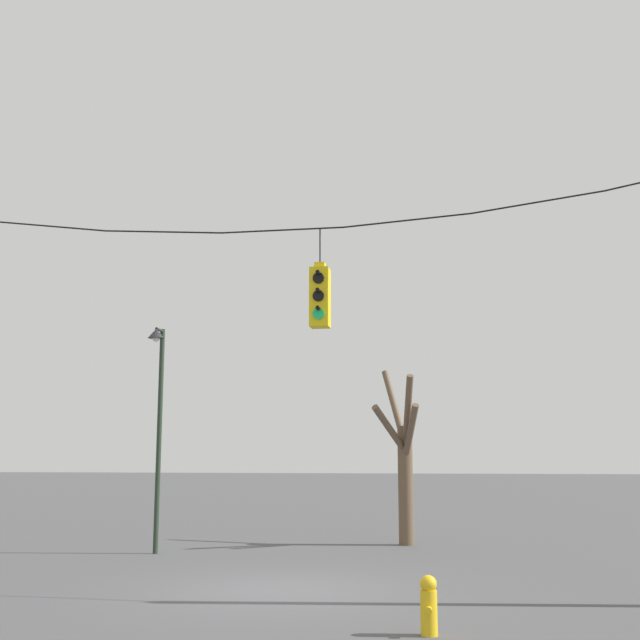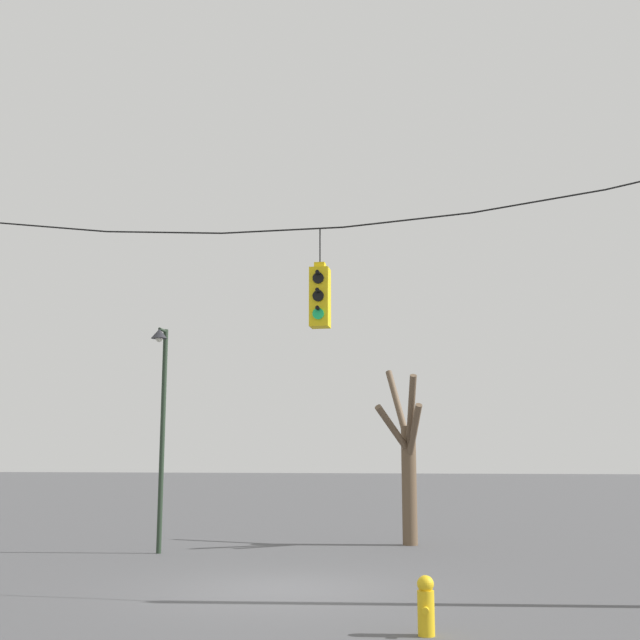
% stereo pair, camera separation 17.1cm
% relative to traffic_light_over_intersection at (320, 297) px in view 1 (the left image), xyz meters
% --- Properties ---
extents(ground_plane, '(200.00, 200.00, 0.00)m').
position_rel_traffic_light_over_intersection_xyz_m(ground_plane, '(-0.71, 0.34, -5.09)').
color(ground_plane, '#4C4C4F').
extents(span_wire, '(15.89, 0.03, 0.90)m').
position_rel_traffic_light_over_intersection_xyz_m(span_wire, '(-0.71, -0.00, 1.55)').
color(span_wire, black).
extents(traffic_light_over_intersection, '(0.34, 0.58, 1.80)m').
position_rel_traffic_light_over_intersection_xyz_m(traffic_light_over_intersection, '(0.00, 0.00, 0.00)').
color(traffic_light_over_intersection, yellow).
extents(street_lamp, '(0.40, 0.69, 5.41)m').
position_rel_traffic_light_over_intersection_xyz_m(street_lamp, '(-4.80, 4.85, -1.46)').
color(street_lamp, '#233323').
rests_on(street_lamp, ground_plane).
extents(bare_tree, '(1.25, 2.40, 4.70)m').
position_rel_traffic_light_over_intersection_xyz_m(bare_tree, '(0.97, 7.77, -2.95)').
color(bare_tree, brown).
rests_on(bare_tree, ground_plane).
extents(fire_hydrant, '(0.22, 0.30, 0.75)m').
position_rel_traffic_light_over_intersection_xyz_m(fire_hydrant, '(1.90, -2.89, -4.70)').
color(fire_hydrant, gold).
rests_on(fire_hydrant, ground_plane).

